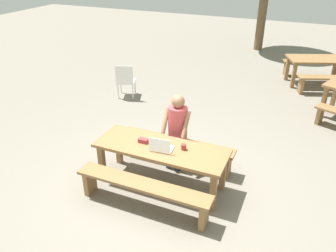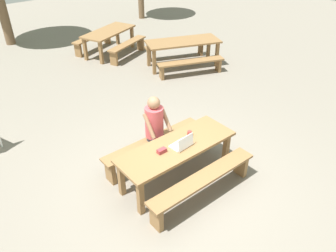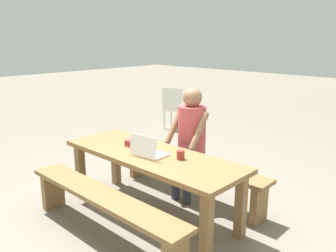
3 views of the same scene
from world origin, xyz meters
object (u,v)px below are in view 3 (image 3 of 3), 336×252
(coffee_mug, at_px, (181,155))
(person_seated, at_px, (190,134))
(small_pouch, at_px, (132,144))
(laptop, at_px, (148,151))
(plastic_chair, at_px, (174,107))
(picnic_table_front, at_px, (151,162))

(coffee_mug, height_order, person_seated, person_seated)
(coffee_mug, bearing_deg, small_pouch, -174.32)
(laptop, distance_m, plastic_chair, 3.84)
(person_seated, bearing_deg, small_pouch, -119.11)
(coffee_mug, distance_m, person_seated, 0.63)
(picnic_table_front, relative_size, coffee_mug, 23.31)
(laptop, height_order, plastic_chair, laptop)
(laptop, bearing_deg, picnic_table_front, -66.67)
(laptop, height_order, coffee_mug, laptop)
(picnic_table_front, height_order, small_pouch, small_pouch)
(person_seated, relative_size, plastic_chair, 1.52)
(picnic_table_front, xyz_separation_m, coffee_mug, (0.35, 0.08, 0.15))
(small_pouch, xyz_separation_m, plastic_chair, (-2.01, 2.91, -0.28))
(plastic_chair, bearing_deg, picnic_table_front, 108.59)
(small_pouch, distance_m, person_seated, 0.69)
(coffee_mug, xyz_separation_m, person_seated, (-0.33, 0.54, 0.04))
(small_pouch, xyz_separation_m, person_seated, (0.34, 0.60, 0.05))
(laptop, xyz_separation_m, person_seated, (-0.02, 0.70, 0.03))
(small_pouch, distance_m, plastic_chair, 3.55)
(person_seated, bearing_deg, laptop, -88.14)
(person_seated, distance_m, plastic_chair, 3.31)
(small_pouch, bearing_deg, picnic_table_front, -1.80)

